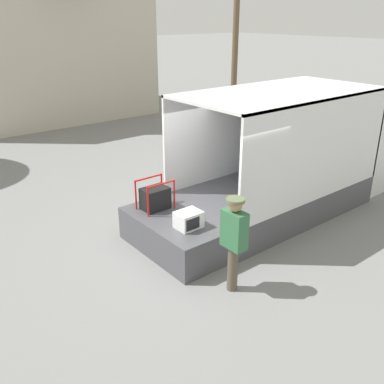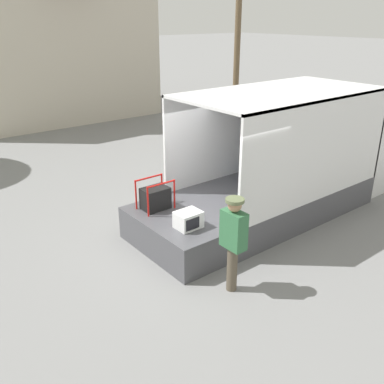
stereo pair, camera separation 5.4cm
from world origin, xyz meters
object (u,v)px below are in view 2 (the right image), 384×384
(microwave, at_px, (188,220))
(portable_generator, at_px, (156,198))
(box_truck, at_px, (320,162))
(worker_person, at_px, (233,235))
(utility_pole, at_px, (238,28))

(microwave, distance_m, portable_generator, 1.10)
(box_truck, distance_m, microwave, 4.73)
(box_truck, xyz_separation_m, worker_person, (-4.73, -1.73, 0.17))
(microwave, bearing_deg, box_truck, 5.95)
(worker_person, bearing_deg, portable_generator, 89.17)
(box_truck, bearing_deg, utility_pole, 58.58)
(worker_person, relative_size, utility_pole, 0.23)
(box_truck, distance_m, utility_pole, 10.72)
(portable_generator, bearing_deg, worker_person, -90.83)
(microwave, relative_size, worker_person, 0.28)
(utility_pole, bearing_deg, microwave, -137.35)
(microwave, distance_m, utility_pole, 14.02)
(portable_generator, xyz_separation_m, utility_pole, (10.06, 8.18, 2.92))
(box_truck, height_order, portable_generator, box_truck)
(box_truck, xyz_separation_m, portable_generator, (-4.69, 0.61, 0.04))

